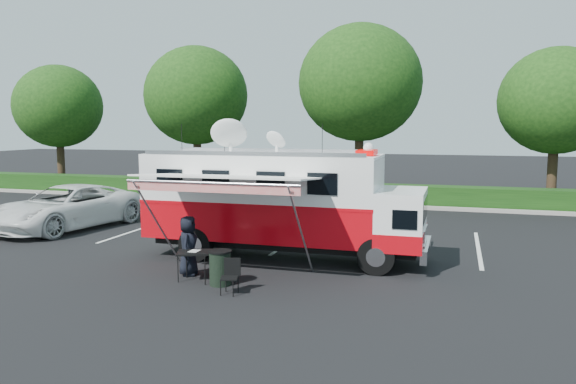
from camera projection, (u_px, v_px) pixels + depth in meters
name	position (u px, v px, depth m)	size (l,w,h in m)	color
ground_plane	(283.00, 259.00, 16.33)	(120.00, 120.00, 0.00)	black
back_border	(382.00, 102.00, 27.67)	(60.00, 6.14, 8.87)	#9E998E
stall_lines	(295.00, 238.00, 19.33)	(24.12, 5.50, 0.01)	silver
command_truck	(281.00, 202.00, 16.15)	(8.12, 2.24, 3.90)	black
awning	(225.00, 180.00, 14.05)	(4.43, 2.31, 2.68)	white
white_suv	(68.00, 229.00, 21.05)	(2.69, 5.84, 1.62)	silver
person	(189.00, 275.00, 14.56)	(0.76, 0.49, 1.55)	black
folding_table	(195.00, 253.00, 13.91)	(1.06, 0.91, 0.76)	black
folding_chair	(231.00, 273.00, 12.94)	(0.48, 0.50, 0.81)	black
trash_bin	(220.00, 268.00, 13.62)	(0.57, 0.57, 0.85)	black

